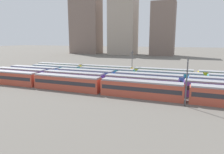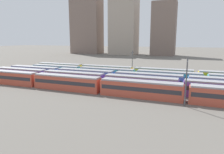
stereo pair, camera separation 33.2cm
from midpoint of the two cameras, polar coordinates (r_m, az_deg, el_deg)
ground_plane at (r=69.08m, az=-16.91°, el=-0.51°), size 600.00×600.00×0.00m
train_track_0 at (r=45.31m, az=7.79°, el=-3.28°), size 93.60×3.06×3.75m
train_track_1 at (r=49.29m, az=18.46°, el=-2.61°), size 112.50×3.06×3.75m
train_track_2 at (r=55.35m, az=9.79°, el=-0.83°), size 93.60×3.06×3.75m
train_track_3 at (r=59.56m, az=24.27°, el=-0.82°), size 112.50×3.06×3.75m
train_track_4 at (r=65.07m, az=13.75°, el=0.70°), size 93.60×3.06×3.75m
catenary_pole_0 at (r=40.69m, az=19.78°, el=-0.74°), size 0.24×3.20×9.17m
catenary_pole_1 at (r=69.45m, az=5.44°, el=4.08°), size 0.24×3.20×8.82m
distant_building_0 at (r=188.81m, az=-7.32°, el=14.80°), size 26.18×15.15×54.51m
distant_building_1 at (r=174.98m, az=3.03°, el=14.35°), size 21.62×17.59×49.19m
distant_building_2 at (r=167.50m, az=13.85°, el=12.79°), size 18.16×12.50×40.67m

